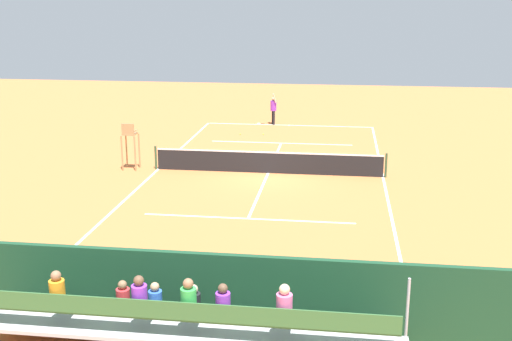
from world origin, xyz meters
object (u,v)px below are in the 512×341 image
tennis_net (268,162)px  tennis_racket (259,123)px  umpire_chair (130,141)px  courtside_bench (275,301)px  equipment_bag (216,315)px  tennis_ball_far (240,134)px  tennis_player (273,108)px  tennis_ball_near (263,134)px  bleacher_stand (178,324)px

tennis_net → tennis_racket: bearing=-80.6°
umpire_chair → tennis_racket: (-4.33, -11.46, -1.30)m
courtside_bench → tennis_net: bearing=-82.7°
courtside_bench → equipment_bag: bearing=5.2°
tennis_racket → tennis_ball_far: bearing=79.1°
tennis_net → tennis_ball_far: 8.30m
tennis_player → tennis_racket: tennis_player is taller
tennis_net → tennis_ball_near: bearing=-81.4°
umpire_chair → tennis_racket: 12.32m
umpire_chair → courtside_bench: 15.28m
tennis_player → tennis_racket: (0.89, -0.11, -1.00)m
tennis_net → courtside_bench: tennis_net is taller
tennis_net → tennis_racket: size_ratio=17.69×
courtside_bench → tennis_ball_near: courtside_bench is taller
tennis_racket → equipment_bag: bearing=95.0°
umpire_chair → courtside_bench: (-7.91, 13.05, -0.76)m
bleacher_stand → courtside_bench: bearing=-130.2°
equipment_bag → tennis_ball_far: (2.82, -21.30, -0.15)m
tennis_racket → tennis_ball_near: (-0.65, 3.19, 0.02)m
umpire_chair → equipment_bag: 14.74m
umpire_chair → tennis_player: size_ratio=1.11×
umpire_chair → tennis_ball_near: bearing=-121.1°
tennis_racket → tennis_ball_far: tennis_ball_far is taller
umpire_chair → tennis_player: 12.50m
courtside_bench → tennis_ball_far: size_ratio=27.27×
bleacher_stand → tennis_player: 26.55m
tennis_player → bleacher_stand: bearing=91.9°
tennis_ball_far → bleacher_stand: bearing=96.0°
equipment_bag → tennis_ball_far: 21.48m
tennis_player → courtside_bench: bearing=96.3°
umpire_chair → tennis_net: bearing=-178.0°
umpire_chair → tennis_racket: size_ratio=3.68×
tennis_racket → tennis_ball_near: tennis_ball_near is taller
tennis_net → equipment_bag: size_ratio=11.44×
courtside_bench → equipment_bag: 1.46m
tennis_ball_near → tennis_ball_far: 1.31m
tennis_player → tennis_ball_near: tennis_player is taller
tennis_net → umpire_chair: (6.20, 0.22, 0.81)m
bleacher_stand → tennis_ball_far: bearing=-84.0°
tennis_net → tennis_racket: 11.41m
equipment_bag → tennis_racket: bearing=-85.0°
tennis_net → umpire_chair: 6.26m
umpire_chair → equipment_bag: (-6.50, 13.18, -1.13)m
bleacher_stand → courtside_bench: 2.81m
bleacher_stand → tennis_ball_far: bleacher_stand is taller
courtside_bench → tennis_player: size_ratio=0.93×
courtside_bench → tennis_ball_near: size_ratio=27.27×
bleacher_stand → courtside_bench: size_ratio=5.03×
umpire_chair → equipment_bag: umpire_chair is taller
tennis_racket → tennis_net: bearing=99.4°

